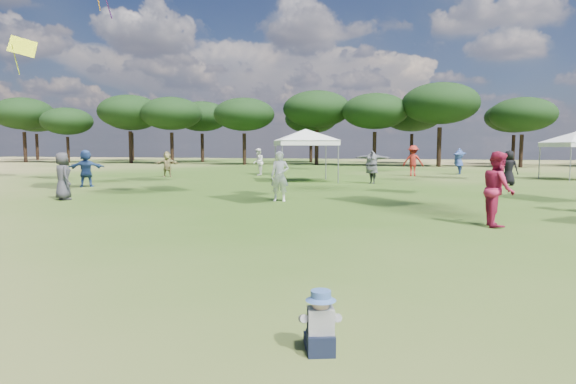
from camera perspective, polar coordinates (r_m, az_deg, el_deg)
name	(u,v)px	position (r m, az deg, el deg)	size (l,w,h in m)	color
tree_line	(429,109)	(49.28, 16.37, 9.38)	(108.78, 17.63, 7.77)	black
tent_left	(305,131)	(25.14, 2.09, 7.20)	(5.59, 5.59, 3.03)	gray
toddler	(320,324)	(4.42, 3.85, -15.39)	(0.42, 0.46, 0.57)	black
festival_crowd	(397,166)	(23.69, 12.76, 2.97)	(27.59, 23.20, 1.90)	navy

